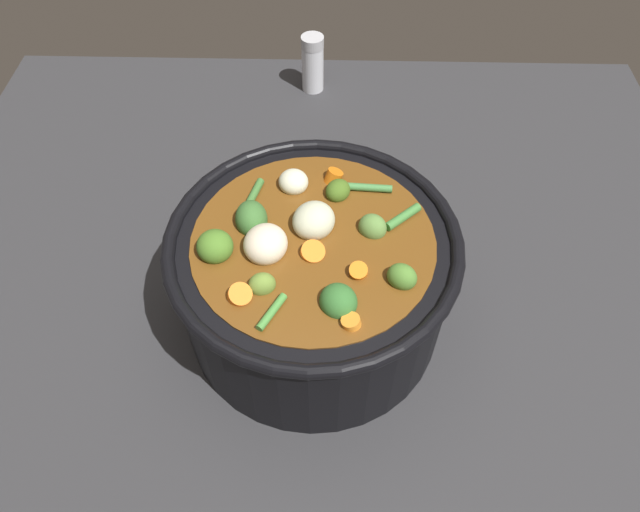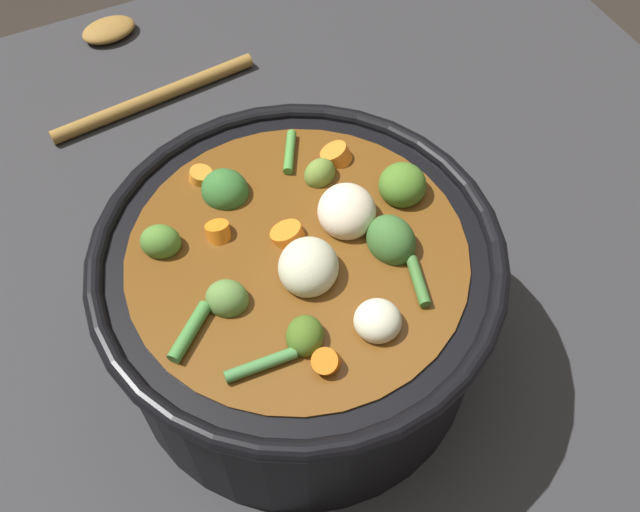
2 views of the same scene
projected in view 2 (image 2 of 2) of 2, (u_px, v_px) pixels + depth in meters
name	position (u px, v px, depth m)	size (l,w,h in m)	color
ground_plane	(301.00, 345.00, 0.65)	(1.10, 1.10, 0.00)	#2D2D30
cooking_pot	(300.00, 299.00, 0.58)	(0.31, 0.31, 0.17)	black
wooden_spoon	(133.00, 65.00, 0.85)	(0.19, 0.25, 0.02)	olive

